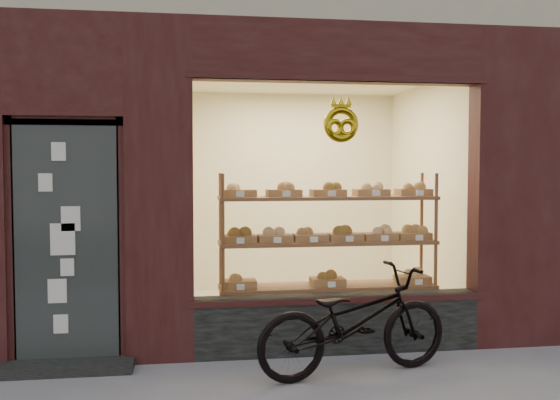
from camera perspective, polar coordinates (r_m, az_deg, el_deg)
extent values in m
cube|color=black|center=(6.06, 5.26, -11.17)|extent=(2.70, 0.25, 0.55)
cube|color=#2E3434|center=(5.78, -18.91, -3.69)|extent=(0.90, 0.04, 2.15)
cube|color=black|center=(5.84, -19.03, -14.26)|extent=(1.15, 0.35, 0.08)
torus|color=#BC9912|center=(5.79, 5.60, 6.88)|extent=(0.33, 0.07, 0.33)
cube|color=brown|center=(6.52, 4.34, -12.20)|extent=(2.20, 0.45, 0.04)
cube|color=brown|center=(6.41, 4.36, -7.88)|extent=(2.20, 0.45, 0.03)
cube|color=brown|center=(6.34, 4.38, -3.88)|extent=(2.20, 0.45, 0.04)
cube|color=brown|center=(6.30, 4.39, 0.19)|extent=(2.20, 0.45, 0.04)
cylinder|color=brown|center=(6.02, -5.24, -5.69)|extent=(0.04, 0.04, 1.70)
cylinder|color=brown|center=(6.50, 14.04, -5.12)|extent=(0.04, 0.04, 1.70)
cylinder|color=brown|center=(6.40, -5.44, -5.17)|extent=(0.04, 0.04, 1.70)
cylinder|color=brown|center=(6.85, 12.79, -4.69)|extent=(0.04, 0.04, 1.70)
cube|color=#A66C43|center=(6.26, -3.77, -7.64)|extent=(0.34, 0.24, 0.07)
sphere|color=#AD8A41|center=(6.25, -3.77, -6.87)|extent=(0.11, 0.11, 0.11)
cube|color=white|center=(6.08, -3.62, -7.96)|extent=(0.07, 0.01, 0.05)
cube|color=#A66C43|center=(6.40, 4.36, -7.41)|extent=(0.34, 0.24, 0.07)
sphere|color=brown|center=(6.38, 4.37, -6.66)|extent=(0.11, 0.11, 0.11)
cube|color=white|center=(6.22, 4.75, -7.71)|extent=(0.07, 0.01, 0.05)
cube|color=#A66C43|center=(6.65, 12.00, -7.07)|extent=(0.34, 0.24, 0.07)
sphere|color=tan|center=(6.64, 12.01, -6.35)|extent=(0.11, 0.11, 0.11)
cube|color=white|center=(6.48, 12.58, -7.34)|extent=(0.08, 0.01, 0.05)
cube|color=#A66C43|center=(6.19, -3.78, -3.54)|extent=(0.34, 0.24, 0.07)
sphere|color=brown|center=(6.18, -3.78, -2.76)|extent=(0.11, 0.11, 0.11)
cube|color=white|center=(6.01, -3.64, -3.74)|extent=(0.07, 0.01, 0.06)
cube|color=#A66C43|center=(6.23, -0.47, -3.50)|extent=(0.34, 0.24, 0.07)
sphere|color=tan|center=(6.22, -0.48, -2.72)|extent=(0.11, 0.11, 0.11)
cube|color=white|center=(6.05, -0.23, -3.69)|extent=(0.08, 0.01, 0.06)
cube|color=#A66C43|center=(6.29, 2.78, -3.44)|extent=(0.34, 0.24, 0.07)
sphere|color=#AD8A41|center=(6.28, 2.78, -2.67)|extent=(0.11, 0.11, 0.11)
cube|color=white|center=(6.11, 3.12, -3.63)|extent=(0.07, 0.01, 0.06)
cube|color=#A66C43|center=(6.37, 5.96, -3.37)|extent=(0.34, 0.24, 0.07)
sphere|color=brown|center=(6.36, 5.96, -2.61)|extent=(0.11, 0.11, 0.11)
cube|color=white|center=(6.20, 6.39, -3.55)|extent=(0.07, 0.01, 0.06)
cube|color=#A66C43|center=(6.47, 9.05, -3.29)|extent=(0.34, 0.24, 0.07)
sphere|color=tan|center=(6.46, 9.06, -2.55)|extent=(0.11, 0.11, 0.11)
cube|color=white|center=(6.30, 9.56, -3.47)|extent=(0.08, 0.01, 0.06)
cube|color=#A66C43|center=(6.59, 12.04, -3.21)|extent=(0.34, 0.24, 0.07)
sphere|color=#AD8A41|center=(6.58, 12.05, -2.48)|extent=(0.11, 0.11, 0.11)
cube|color=white|center=(6.42, 12.62, -3.38)|extent=(0.08, 0.01, 0.06)
cube|color=#A66C43|center=(6.16, -3.79, 0.62)|extent=(0.34, 0.24, 0.07)
sphere|color=tan|center=(6.16, -3.80, 1.41)|extent=(0.11, 0.11, 0.11)
cube|color=white|center=(5.98, -3.65, 0.55)|extent=(0.07, 0.01, 0.06)
cube|color=#A66C43|center=(6.21, 0.35, 0.65)|extent=(0.34, 0.24, 0.07)
sphere|color=#AD8A41|center=(6.21, 0.35, 1.43)|extent=(0.11, 0.11, 0.11)
cube|color=white|center=(6.03, 0.62, 0.58)|extent=(0.07, 0.01, 0.06)
cube|color=#A66C43|center=(6.30, 4.39, 0.67)|extent=(0.34, 0.24, 0.07)
sphere|color=brown|center=(6.29, 4.40, 1.44)|extent=(0.11, 0.11, 0.11)
cube|color=white|center=(6.12, 4.78, 0.60)|extent=(0.07, 0.01, 0.06)
cube|color=#A66C43|center=(6.41, 8.32, 0.69)|extent=(0.34, 0.24, 0.07)
sphere|color=tan|center=(6.41, 8.32, 1.45)|extent=(0.11, 0.11, 0.11)
cube|color=white|center=(6.24, 8.81, 0.62)|extent=(0.07, 0.01, 0.06)
cube|color=#A66C43|center=(6.56, 12.09, 0.70)|extent=(0.34, 0.24, 0.07)
sphere|color=#AD8A41|center=(6.55, 12.09, 1.44)|extent=(0.11, 0.11, 0.11)
cube|color=white|center=(6.38, 12.67, 0.64)|extent=(0.08, 0.01, 0.06)
imported|color=black|center=(5.40, 6.80, -10.94)|extent=(1.83, 0.97, 0.92)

